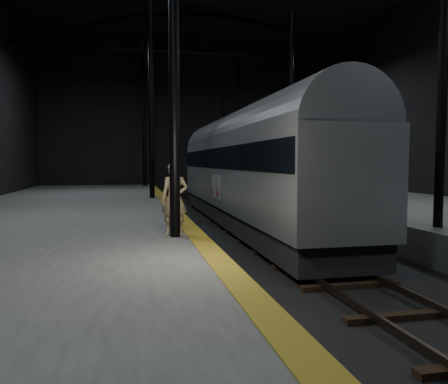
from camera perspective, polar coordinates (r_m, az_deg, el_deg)
name	(u,v)px	position (r m, az deg, el deg)	size (l,w,h in m)	color
ground	(269,241)	(16.00, 5.93, -6.45)	(44.00, 44.00, 0.00)	black
platform_left	(50,235)	(15.37, -21.82, -5.25)	(9.00, 43.80, 1.00)	#4C4C4A
tactile_strip	(180,216)	(15.17, -5.82, -3.18)	(0.50, 43.80, 0.01)	#90641A
track	(269,240)	(15.99, 5.93, -6.21)	(2.40, 43.00, 0.24)	#3F3328
train	(246,164)	(18.87, 2.91, 3.66)	(2.80, 18.67, 4.99)	#9B9FA3
woman	(174,199)	(11.21, -6.50, -0.89)	(0.69, 0.45, 1.89)	tan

